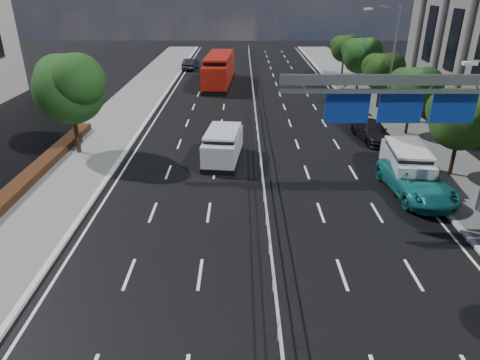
{
  "coord_description": "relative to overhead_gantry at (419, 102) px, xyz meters",
  "views": [
    {
      "loc": [
        -1.19,
        -8.71,
        10.43
      ],
      "look_at": [
        -1.23,
        8.67,
        2.4
      ],
      "focal_mm": 32.0,
      "sensor_mm": 36.0,
      "label": 1
    }
  ],
  "objects": [
    {
      "name": "median_fence",
      "position": [
        -6.74,
        12.45,
        -5.08
      ],
      "size": [
        0.05,
        85.0,
        1.02
      ],
      "color": "silver",
      "rests_on": "ground"
    },
    {
      "name": "overhead_gantry",
      "position": [
        0.0,
        0.0,
        0.0
      ],
      "size": [
        10.24,
        0.38,
        7.45
      ],
      "color": "gray",
      "rests_on": "ground"
    },
    {
      "name": "streetlight_far",
      "position": [
        3.76,
        15.95,
        -0.4
      ],
      "size": [
        2.78,
        2.4,
        9.0
      ],
      "color": "gray",
      "rests_on": "ground"
    },
    {
      "name": "near_tree_back",
      "position": [
        -18.68,
        7.92,
        -1.0
      ],
      "size": [
        4.84,
        4.51,
        6.69
      ],
      "color": "black",
      "rests_on": "ground"
    },
    {
      "name": "far_tree_d",
      "position": [
        4.51,
        4.42,
        -1.92
      ],
      "size": [
        3.85,
        3.59,
        5.34
      ],
      "color": "black",
      "rests_on": "ground"
    },
    {
      "name": "far_tree_e",
      "position": [
        4.51,
        11.93,
        -2.05
      ],
      "size": [
        3.63,
        3.38,
        5.13
      ],
      "color": "black",
      "rests_on": "ground"
    },
    {
      "name": "far_tree_f",
      "position": [
        4.5,
        19.43,
        -2.12
      ],
      "size": [
        3.52,
        3.28,
        5.02
      ],
      "color": "black",
      "rests_on": "ground"
    },
    {
      "name": "far_tree_g",
      "position": [
        4.51,
        26.92,
        -1.85
      ],
      "size": [
        3.96,
        3.69,
        5.45
      ],
      "color": "black",
      "rests_on": "ground"
    },
    {
      "name": "far_tree_h",
      "position": [
        4.5,
        34.43,
        -2.18
      ],
      "size": [
        3.41,
        3.18,
        4.91
      ],
      "color": "black",
      "rests_on": "ground"
    },
    {
      "name": "white_minivan",
      "position": [
        -9.09,
        6.81,
        -4.59
      ],
      "size": [
        2.58,
        4.96,
        2.07
      ],
      "rotation": [
        0.0,
        0.0,
        -0.11
      ],
      "color": "black",
      "rests_on": "ground"
    },
    {
      "name": "red_bus",
      "position": [
        -10.38,
        29.52,
        -3.87
      ],
      "size": [
        3.32,
        11.27,
        3.33
      ],
      "rotation": [
        0.0,
        0.0,
        -0.06
      ],
      "color": "black",
      "rests_on": "ground"
    },
    {
      "name": "near_car_silver",
      "position": [
        -10.8,
        27.41,
        -4.94
      ],
      "size": [
        2.01,
        4.04,
        1.32
      ],
      "primitive_type": "imported",
      "rotation": [
        0.0,
        0.0,
        3.26
      ],
      "color": "silver",
      "rests_on": "ground"
    },
    {
      "name": "near_car_dark",
      "position": [
        -14.64,
        39.04,
        -4.91
      ],
      "size": [
        1.94,
        4.36,
        1.39
      ],
      "primitive_type": "imported",
      "rotation": [
        0.0,
        0.0,
        3.03
      ],
      "color": "black",
      "rests_on": "ground"
    },
    {
      "name": "silver_minivan",
      "position": [
        1.56,
        3.95,
        -4.61
      ],
      "size": [
        2.56,
        5.05,
        2.02
      ],
      "rotation": [
        0.0,
        0.0,
        -0.11
      ],
      "color": "black",
      "rests_on": "ground"
    },
    {
      "name": "parked_car_teal",
      "position": [
        1.47,
        1.95,
        -4.82
      ],
      "size": [
        3.03,
        5.86,
        1.58
      ],
      "primitive_type": "imported",
      "rotation": [
        0.0,
        0.0,
        0.07
      ],
      "color": "teal",
      "rests_on": "ground"
    },
    {
      "name": "parked_car_dark",
      "position": [
        1.56,
        10.9,
        -4.94
      ],
      "size": [
        2.46,
        4.79,
        1.33
      ],
      "primitive_type": "imported",
      "rotation": [
        0.0,
        0.0,
        0.14
      ],
      "color": "black",
      "rests_on": "ground"
    },
    {
      "name": "pedestrian_b",
      "position": [
        6.18,
        15.19,
        -4.69
      ],
      "size": [
        0.8,
        0.64,
        1.56
      ],
      "primitive_type": "imported",
      "rotation": [
        0.0,
        0.0,
        3.07
      ],
      "color": "gray",
      "rests_on": "sidewalk_far"
    }
  ]
}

